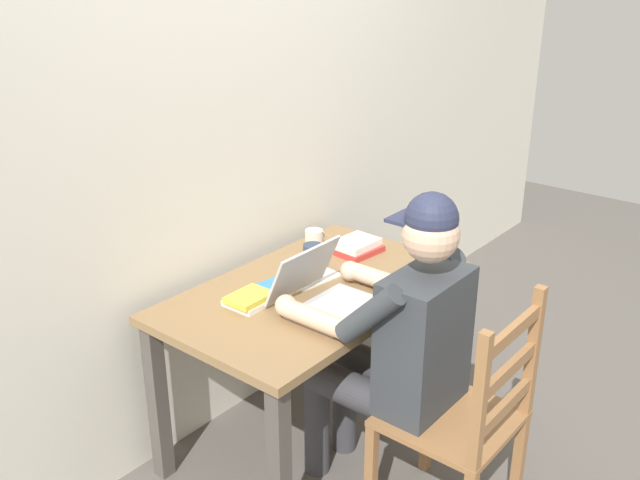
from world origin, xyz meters
name	(u,v)px	position (x,y,z in m)	size (l,w,h in m)	color
ground_plane	(314,436)	(0.00, 0.00, 0.00)	(8.00, 8.00, 0.00)	#56514C
back_wall	(227,123)	(0.00, 0.44, 1.30)	(6.00, 0.04, 2.60)	silver
desk	(313,311)	(0.00, 0.00, 0.61)	(1.21, 0.73, 0.71)	olive
seated_person	(398,337)	(-0.06, -0.44, 0.67)	(0.50, 0.60, 1.23)	#33383D
wooden_chair	(464,421)	(-0.06, -0.72, 0.45)	(0.42, 0.42, 0.93)	olive
laptop	(323,293)	(-0.09, -0.13, 0.76)	(0.33, 0.32, 0.22)	#ADAFB2
computer_mouse	(383,284)	(0.17, -0.22, 0.73)	(0.06, 0.10, 0.03)	black
coffee_mug_white	(314,241)	(0.28, 0.22, 0.76)	(0.11, 0.08, 0.10)	beige
coffee_mug_dark	(313,256)	(0.15, 0.12, 0.76)	(0.12, 0.08, 0.10)	#2D384C
book_stack_main	(358,246)	(0.39, 0.07, 0.74)	(0.21, 0.17, 0.06)	#BC332D
book_stack_side	(249,300)	(-0.26, 0.09, 0.73)	(0.16, 0.15, 0.04)	white
paper_pile_near_laptop	(310,277)	(0.06, 0.07, 0.71)	(0.22, 0.16, 0.01)	silver
landscape_photo_print	(276,283)	(-0.06, 0.14, 0.71)	(0.13, 0.09, 0.00)	teal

